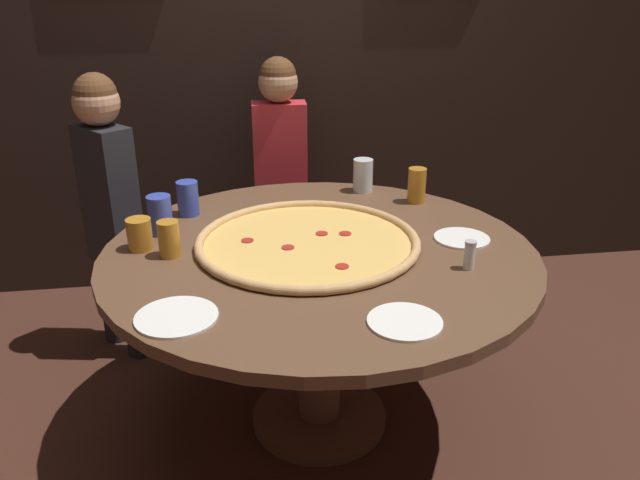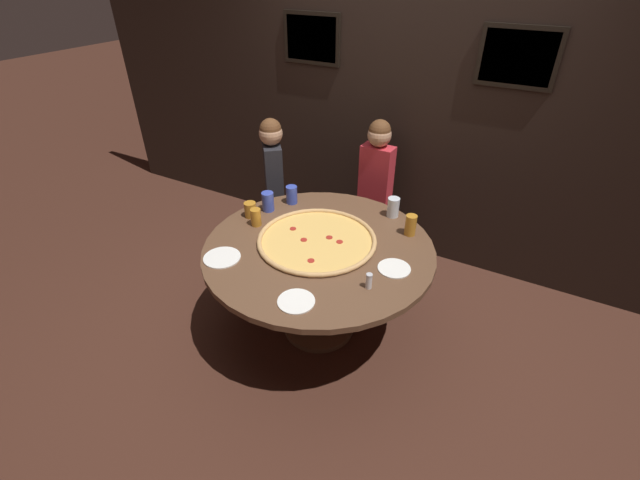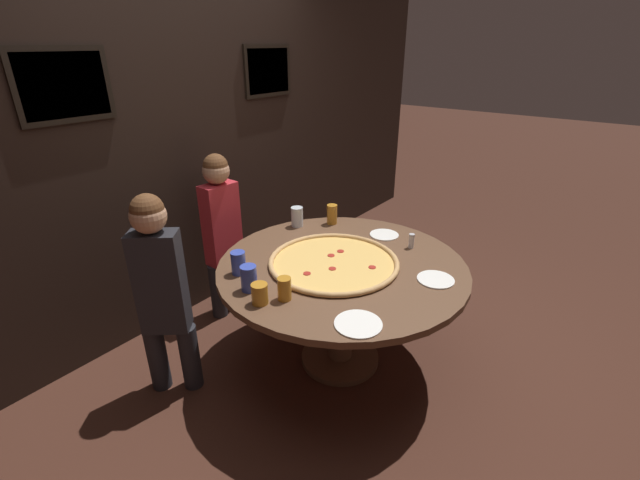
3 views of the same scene
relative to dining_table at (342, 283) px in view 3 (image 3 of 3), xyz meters
The scene contains 16 objects.
ground_plane 0.60m from the dining_table, ahead, with size 24.00×24.00×0.00m, color #422319.
back_wall 1.53m from the dining_table, 90.00° to the left, with size 6.40×0.08×2.60m.
dining_table is the anchor object (origin of this frame).
giant_pizza 0.16m from the dining_table, 132.47° to the left, with size 0.79×0.79×0.03m.
drink_cup_far_right 0.64m from the dining_table, 157.74° to the left, with size 0.09×0.09×0.14m, color #384CB7.
drink_cup_near_right 0.65m from the dining_table, behind, with size 0.09×0.09×0.11m, color #BC7A23.
drink_cup_front_edge 0.69m from the dining_table, 64.67° to the left, with size 0.09×0.09×0.14m, color silver.
drink_cup_beside_pizza 0.65m from the dining_table, 138.58° to the left, with size 0.08×0.08×0.14m, color #384CB7.
drink_cup_far_left 0.55m from the dining_table, behind, with size 0.07×0.07×0.13m, color #BC7A23.
drink_cup_by_shaker 0.67m from the dining_table, 41.65° to the left, with size 0.08×0.08×0.15m, color #BC7A23.
white_plate_near_front 0.57m from the dining_table, 73.63° to the right, with size 0.21×0.21×0.01m, color white.
white_plate_left_side 0.64m from the dining_table, 138.23° to the right, with size 0.23×0.23×0.01m, color white.
white_plate_beside_cup 0.54m from the dining_table, ahead, with size 0.20×0.20×0.01m, color white.
condiment_shaker 0.54m from the dining_table, 26.96° to the right, with size 0.04×0.04×0.10m.
diner_far_right 1.06m from the dining_table, 92.23° to the left, with size 0.32×0.19×1.27m.
diner_centre_back 1.06m from the dining_table, 140.30° to the left, with size 0.29×0.32×1.26m.
Camera 3 is at (-1.91, -1.29, 1.96)m, focal length 24.00 mm.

